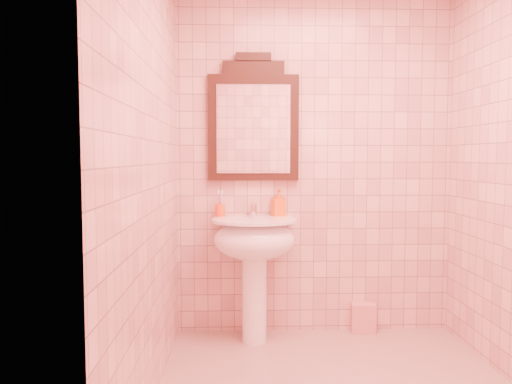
{
  "coord_description": "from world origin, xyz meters",
  "views": [
    {
      "loc": [
        -0.56,
        -2.52,
        1.29
      ],
      "look_at": [
        -0.45,
        0.55,
        1.07
      ],
      "focal_mm": 35.0,
      "sensor_mm": 36.0,
      "label": 1
    }
  ],
  "objects_px": {
    "mirror": "(253,122)",
    "toothbrush_cup": "(220,210)",
    "towel": "(363,318)",
    "pedestal_sink": "(254,248)",
    "soap_dispenser": "(278,203)"
  },
  "relations": [
    {
      "from": "toothbrush_cup",
      "to": "towel",
      "type": "bearing_deg",
      "value": 0.95
    },
    {
      "from": "toothbrush_cup",
      "to": "soap_dispenser",
      "type": "distance_m",
      "value": 0.42
    },
    {
      "from": "soap_dispenser",
      "to": "mirror",
      "type": "bearing_deg",
      "value": 153.27
    },
    {
      "from": "mirror",
      "to": "soap_dispenser",
      "type": "distance_m",
      "value": 0.61
    },
    {
      "from": "mirror",
      "to": "toothbrush_cup",
      "type": "bearing_deg",
      "value": -168.29
    },
    {
      "from": "pedestal_sink",
      "to": "towel",
      "type": "height_order",
      "value": "pedestal_sink"
    },
    {
      "from": "mirror",
      "to": "towel",
      "type": "height_order",
      "value": "mirror"
    },
    {
      "from": "pedestal_sink",
      "to": "mirror",
      "type": "relative_size",
      "value": 0.95
    },
    {
      "from": "mirror",
      "to": "toothbrush_cup",
      "type": "relative_size",
      "value": 5.53
    },
    {
      "from": "mirror",
      "to": "towel",
      "type": "relative_size",
      "value": 4.25
    },
    {
      "from": "mirror",
      "to": "toothbrush_cup",
      "type": "height_order",
      "value": "mirror"
    },
    {
      "from": "mirror",
      "to": "towel",
      "type": "xyz_separation_m",
      "value": [
        0.81,
        -0.03,
        -1.43
      ]
    },
    {
      "from": "pedestal_sink",
      "to": "toothbrush_cup",
      "type": "height_order",
      "value": "toothbrush_cup"
    },
    {
      "from": "toothbrush_cup",
      "to": "soap_dispenser",
      "type": "relative_size",
      "value": 0.84
    },
    {
      "from": "pedestal_sink",
      "to": "toothbrush_cup",
      "type": "relative_size",
      "value": 5.27
    }
  ]
}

